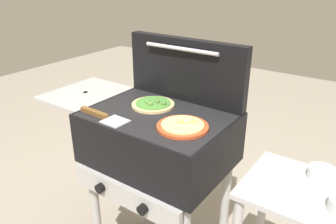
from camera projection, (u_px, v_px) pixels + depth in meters
The scene contains 6 objects.
grill at pixel (156, 141), 1.53m from camera, with size 0.96×0.53×0.90m.
grill_lid_open at pixel (185, 70), 1.57m from camera, with size 0.63×0.08×0.30m.
pizza_veggie at pixel (153, 104), 1.55m from camera, with size 0.20×0.20×0.04m.
pizza_cheese at pixel (183, 126), 1.33m from camera, with size 0.21×0.21×0.03m.
spatula at pixel (103, 116), 1.42m from camera, with size 0.26×0.09×0.02m.
topping_bowl_far at pixel (322, 174), 1.23m from camera, with size 0.10×0.10×0.04m.
Camera 1 is at (0.81, -1.07, 1.49)m, focal length 35.23 mm.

